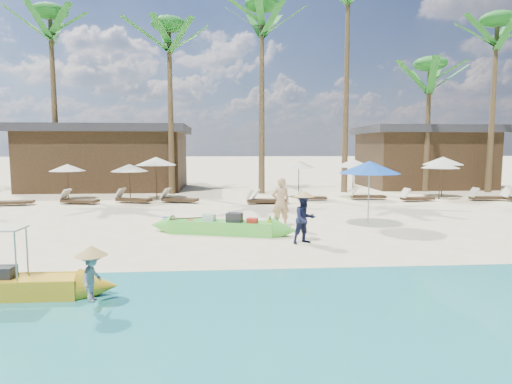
{
  "coord_description": "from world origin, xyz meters",
  "views": [
    {
      "loc": [
        -0.15,
        -12.17,
        2.85
      ],
      "look_at": [
        0.9,
        2.0,
        1.35
      ],
      "focal_mm": 30.0,
      "sensor_mm": 36.0,
      "label": 1
    }
  ],
  "objects": [
    {
      "name": "ground",
      "position": [
        0.0,
        0.0,
        0.0
      ],
      "size": [
        240.0,
        240.0,
        0.0
      ],
      "primitive_type": "plane",
      "color": "#FAE0B8",
      "rests_on": "ground"
    },
    {
      "name": "lounger_8_left",
      "position": [
        9.89,
        9.5,
        0.21
      ],
      "size": [
        1.9,
        0.85,
        0.62
      ],
      "rotation": [
        0.0,
        0.0,
        0.16
      ],
      "color": "#3C2A18",
      "rests_on": "ground"
    },
    {
      "name": "pavilion_west",
      "position": [
        -8.0,
        17.5,
        2.19
      ],
      "size": [
        10.8,
        6.6,
        4.3
      ],
      "color": "#3C2A18",
      "rests_on": "ground"
    },
    {
      "name": "lounger_4_left",
      "position": [
        -7.52,
        9.72,
        0.22
      ],
      "size": [
        2.02,
        1.03,
        0.66
      ],
      "rotation": [
        0.0,
        0.0,
        -0.24
      ],
      "color": "#3C2A18",
      "rests_on": "ground"
    },
    {
      "name": "lounger_6_right",
      "position": [
        1.74,
        9.07,
        0.21
      ],
      "size": [
        1.92,
        0.68,
        0.64
      ],
      "rotation": [
        0.0,
        0.0,
        0.05
      ],
      "color": "#3C2A18",
      "rests_on": "ground"
    },
    {
      "name": "lounger_3_left",
      "position": [
        -10.84,
        9.33,
        0.21
      ],
      "size": [
        1.92,
        0.72,
        0.64
      ],
      "rotation": [
        0.0,
        0.0,
        0.08
      ],
      "color": "#3C2A18",
      "rests_on": "ground"
    },
    {
      "name": "lounger_6_left",
      "position": [
        2.09,
        9.27,
        0.21
      ],
      "size": [
        1.9,
        0.84,
        0.62
      ],
      "rotation": [
        0.0,
        0.0,
        -0.15
      ],
      "color": "#3C2A18",
      "rests_on": "ground"
    },
    {
      "name": "resort_parasol_4",
      "position": [
        -5.05,
        10.36,
        1.78
      ],
      "size": [
        1.92,
        1.92,
        1.98
      ],
      "color": "#3C2A18",
      "rests_on": "ground"
    },
    {
      "name": "resort_parasol_3",
      "position": [
        -8.61,
        11.6,
        1.74
      ],
      "size": [
        1.88,
        1.88,
        1.93
      ],
      "color": "#3C2A18",
      "rests_on": "ground"
    },
    {
      "name": "lounger_5_left",
      "position": [
        -2.56,
        9.88,
        0.22
      ],
      "size": [
        2.03,
        1.13,
        0.66
      ],
      "rotation": [
        0.0,
        0.0,
        -0.29
      ],
      "color": "#3C2A18",
      "rests_on": "ground"
    },
    {
      "name": "resort_parasol_7",
      "position": [
        6.98,
        11.02,
        1.97
      ],
      "size": [
        2.12,
        2.12,
        2.18
      ],
      "color": "#3C2A18",
      "rests_on": "ground"
    },
    {
      "name": "resort_parasol_6",
      "position": [
        3.99,
        11.4,
        1.9
      ],
      "size": [
        2.04,
        2.04,
        2.1
      ],
      "color": "#3C2A18",
      "rests_on": "ground"
    },
    {
      "name": "palm_7",
      "position": [
        16.57,
        13.68,
        8.99
      ],
      "size": [
        2.08,
        2.08,
        11.08
      ],
      "color": "brown",
      "rests_on": "ground"
    },
    {
      "name": "palm_2",
      "position": [
        -10.45,
        15.08,
        9.18
      ],
      "size": [
        2.08,
        2.08,
        11.33
      ],
      "color": "brown",
      "rests_on": "ground"
    },
    {
      "name": "palm_5",
      "position": [
        7.45,
        14.38,
        10.82
      ],
      "size": [
        2.08,
        2.08,
        13.6
      ],
      "color": "brown",
      "rests_on": "ground"
    },
    {
      "name": "resort_parasol_5",
      "position": [
        -3.87,
        11.53,
        2.08
      ],
      "size": [
        2.24,
        2.24,
        2.31
      ],
      "color": "#3C2A18",
      "rests_on": "ground"
    },
    {
      "name": "lounger_9_left",
      "position": [
        13.7,
        9.51,
        0.21
      ],
      "size": [
        1.84,
        0.6,
        0.62
      ],
      "rotation": [
        0.0,
        0.0,
        0.02
      ],
      "color": "#3C2A18",
      "rests_on": "ground"
    },
    {
      "name": "vendor_yellow",
      "position": [
        -2.45,
        -4.78,
        0.61
      ],
      "size": [
        0.39,
        0.6,
        0.87
      ],
      "primitive_type": "imported",
      "rotation": [
        0.0,
        0.0,
        1.44
      ],
      "color": "gray",
      "rests_on": "ground"
    },
    {
      "name": "blue_umbrella",
      "position": [
        5.0,
        2.67,
        2.13
      ],
      "size": [
        2.19,
        2.19,
        2.36
      ],
      "color": "#99999E",
      "rests_on": "ground"
    },
    {
      "name": "lounger_7_left",
      "position": [
        4.42,
        10.32,
        0.19
      ],
      "size": [
        1.65,
        0.55,
        0.56
      ],
      "rotation": [
        0.0,
        0.0,
        -0.03
      ],
      "color": "#3C2A18",
      "rests_on": "ground"
    },
    {
      "name": "pavilion_east",
      "position": [
        14.0,
        17.5,
        2.2
      ],
      "size": [
        8.8,
        6.6,
        4.3
      ],
      "color": "#3C2A18",
      "rests_on": "ground"
    },
    {
      "name": "wet_sand_strip",
      "position": [
        0.0,
        -5.0,
        0.0
      ],
      "size": [
        240.0,
        4.5,
        0.01
      ],
      "primitive_type": "cube",
      "color": "tan",
      "rests_on": "ground"
    },
    {
      "name": "lounger_7_right",
      "position": [
        7.53,
        10.46,
        0.22
      ],
      "size": [
        1.96,
        0.67,
        0.66
      ],
      "rotation": [
        0.0,
        0.0,
        -0.04
      ],
      "color": "#3C2A18",
      "rests_on": "ground"
    },
    {
      "name": "green_canoe",
      "position": [
        -0.26,
        1.73,
        0.24
      ],
      "size": [
        5.46,
        1.88,
        0.71
      ],
      "rotation": [
        0.0,
        0.0,
        -0.28
      ],
      "color": "#50D240",
      "rests_on": "ground"
    },
    {
      "name": "palm_6",
      "position": [
        12.84,
        14.52,
        7.05
      ],
      "size": [
        2.08,
        2.08,
        8.51
      ],
      "color": "brown",
      "rests_on": "ground"
    },
    {
      "name": "tourist",
      "position": [
        1.83,
        2.73,
        0.89
      ],
      "size": [
        0.69,
        0.48,
        1.79
      ],
      "primitive_type": "imported",
      "rotation": [
        0.0,
        0.0,
        3.23
      ],
      "color": "tan",
      "rests_on": "ground"
    },
    {
      "name": "resort_parasol_8",
      "position": [
        11.65,
        10.39,
        1.9
      ],
      "size": [
        2.05,
        2.05,
        2.11
      ],
      "color": "#3C2A18",
      "rests_on": "ground"
    },
    {
      "name": "vendor_green",
      "position": [
        2.21,
        0.17,
        0.73
      ],
      "size": [
        0.86,
        0.77,
        1.45
      ],
      "primitive_type": "imported",
      "rotation": [
        0.0,
        0.0,
        0.38
      ],
      "color": "#161C3D",
      "rests_on": "ground"
    },
    {
      "name": "lounger_3_right",
      "position": [
        -10.61,
        9.41,
        0.22
      ],
      "size": [
        1.98,
        0.9,
        0.65
      ],
      "rotation": [
        0.0,
        0.0,
        0.17
      ],
      "color": "#3C2A18",
      "rests_on": "ground"
    },
    {
      "name": "lounger_4_right",
      "position": [
        -4.91,
        9.99,
        0.22
      ],
      "size": [
        2.01,
        1.21,
        0.65
      ],
      "rotation": [
        0.0,
        0.0,
        -0.35
      ],
      "color": "#3C2A18",
      "rests_on": "ground"
    },
    {
      "name": "palm_3",
      "position": [
        -3.36,
        14.27,
        8.58
      ],
      "size": [
        2.08,
        2.08,
        10.52
      ],
      "color": "brown",
      "rests_on": "ground"
    },
    {
      "name": "palm_4",
      "position": [
        2.15,
        14.01,
        9.45
      ],
      "size": [
        2.08,
        2.08,
        11.7
      ],
      "color": "brown",
      "rests_on": "ground"
    },
    {
      "name": "resort_parasol_9",
      "position": [
        12.13,
        11.06,
        2.08
      ],
      "size": [
        2.24,
        2.24,
        2.31
      ],
      "color": "#3C2A18",
      "rests_on": "ground"
    }
  ]
}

